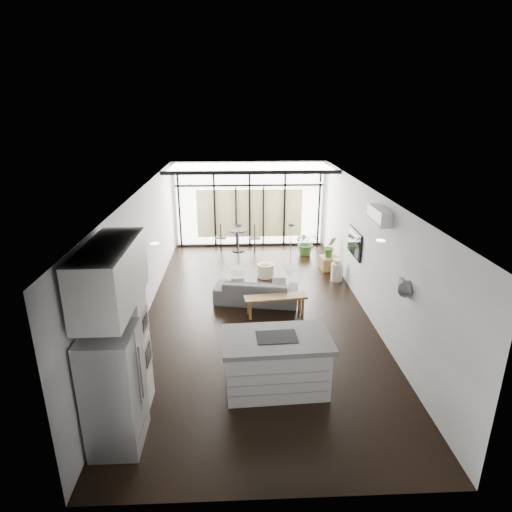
{
  "coord_description": "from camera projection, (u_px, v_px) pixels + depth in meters",
  "views": [
    {
      "loc": [
        -0.42,
        -8.88,
        4.51
      ],
      "look_at": [
        0.0,
        0.3,
        1.25
      ],
      "focal_mm": 30.0,
      "sensor_mm": 36.0,
      "label": 1
    }
  ],
  "objects": [
    {
      "name": "appliance_column",
      "position": [
        128.0,
        345.0,
        6.47
      ],
      "size": [
        0.55,
        0.58,
        2.14
      ],
      "primitive_type": "cube",
      "color": "silver",
      "rests_on": "floor"
    },
    {
      "name": "wall_front",
      "position": [
        278.0,
        404.0,
        4.71
      ],
      "size": [
        5.0,
        0.02,
        2.8
      ],
      "primitive_type": "cube",
      "color": "silver",
      "rests_on": "ground"
    },
    {
      "name": "ceiling",
      "position": [
        257.0,
        191.0,
        8.95
      ],
      "size": [
        5.0,
        10.0,
        0.0
      ],
      "primitive_type": "cube",
      "color": "silver",
      "rests_on": "ground"
    },
    {
      "name": "island",
      "position": [
        276.0,
        363.0,
        7.06
      ],
      "size": [
        1.82,
        1.14,
        0.97
      ],
      "primitive_type": "cube",
      "rotation": [
        0.0,
        0.0,
        0.05
      ],
      "color": "silver",
      "rests_on": "floor"
    },
    {
      "name": "wall_left",
      "position": [
        142.0,
        256.0,
        9.31
      ],
      "size": [
        0.02,
        10.0,
        2.8
      ],
      "primitive_type": "cube",
      "color": "silver",
      "rests_on": "ground"
    },
    {
      "name": "glazing",
      "position": [
        250.0,
        205.0,
        14.01
      ],
      "size": [
        5.0,
        0.2,
        2.8
      ],
      "primitive_type": "cube",
      "color": "black",
      "rests_on": "ground"
    },
    {
      "name": "bistro_set",
      "position": [
        238.0,
        241.0,
        13.87
      ],
      "size": [
        1.45,
        0.68,
        0.68
      ],
      "primitive_type": "cube",
      "rotation": [
        0.0,
        0.0,
        -0.08
      ],
      "color": "black",
      "rests_on": "floor"
    },
    {
      "name": "neighbour_building",
      "position": [
        250.0,
        214.0,
        14.18
      ],
      "size": [
        3.5,
        0.02,
        1.6
      ],
      "primitive_type": "cube",
      "color": "#F5EBA5",
      "rests_on": "ground"
    },
    {
      "name": "crate",
      "position": [
        329.0,
        263.0,
        12.35
      ],
      "size": [
        0.55,
        0.55,
        0.37
      ],
      "primitive_type": "cube",
      "rotation": [
        0.0,
        0.0,
        0.11
      ],
      "color": "brown",
      "rests_on": "floor"
    },
    {
      "name": "cooktop",
      "position": [
        277.0,
        337.0,
        6.89
      ],
      "size": [
        0.68,
        0.47,
        0.01
      ],
      "primitive_type": "cube",
      "rotation": [
        0.0,
        0.0,
        0.05
      ],
      "color": "black",
      "rests_on": "island"
    },
    {
      "name": "plant_tall",
      "position": [
        306.0,
        245.0,
        13.5
      ],
      "size": [
        0.88,
        0.94,
        0.62
      ],
      "primitive_type": "imported",
      "rotation": [
        0.0,
        0.0,
        0.22
      ],
      "color": "#376129",
      "rests_on": "floor"
    },
    {
      "name": "pendant_left",
      "position": [
        239.0,
        273.0,
        6.7
      ],
      "size": [
        0.26,
        0.26,
        0.18
      ],
      "primitive_type": "cone",
      "color": "silver",
      "rests_on": "ceiling"
    },
    {
      "name": "skylight",
      "position": [
        250.0,
        167.0,
        12.72
      ],
      "size": [
        4.7,
        1.9,
        0.06
      ],
      "primitive_type": "cube",
      "color": "silver",
      "rests_on": "ceiling"
    },
    {
      "name": "tv",
      "position": [
        355.0,
        243.0,
        10.49
      ],
      "size": [
        0.05,
        1.1,
        0.65
      ],
      "primitive_type": "cube",
      "color": "black",
      "rests_on": "wall_right"
    },
    {
      "name": "floor",
      "position": [
        257.0,
        311.0,
        9.88
      ],
      "size": [
        5.0,
        10.0,
        0.0
      ],
      "primitive_type": "cube",
      "color": "black",
      "rests_on": "ground"
    },
    {
      "name": "sofa",
      "position": [
        256.0,
        287.0,
        10.23
      ],
      "size": [
        2.05,
        0.91,
        0.78
      ],
      "primitive_type": "imported",
      "rotation": [
        0.0,
        0.0,
        2.97
      ],
      "color": "#4C4C4E",
      "rests_on": "floor"
    },
    {
      "name": "framed_art",
      "position": [
        138.0,
        257.0,
        8.79
      ],
      "size": [
        0.04,
        0.7,
        0.9
      ],
      "primitive_type": "cube",
      "color": "black",
      "rests_on": "wall_left"
    },
    {
      "name": "pouf",
      "position": [
        265.0,
        270.0,
        11.81
      ],
      "size": [
        0.51,
        0.51,
        0.37
      ],
      "primitive_type": "cylinder",
      "rotation": [
        0.0,
        0.0,
        -0.11
      ],
      "color": "beige",
      "rests_on": "floor"
    },
    {
      "name": "wall_back",
      "position": [
        250.0,
        204.0,
        14.12
      ],
      "size": [
        5.0,
        0.02,
        2.8
      ],
      "primitive_type": "cube",
      "color": "silver",
      "rests_on": "ground"
    },
    {
      "name": "wall_right",
      "position": [
        369.0,
        252.0,
        9.52
      ],
      "size": [
        0.02,
        10.0,
        2.8
      ],
      "primitive_type": "cube",
      "color": "silver",
      "rests_on": "ground"
    },
    {
      "name": "console_bench",
      "position": [
        275.0,
        305.0,
        9.66
      ],
      "size": [
        1.44,
        0.52,
        0.45
      ],
      "primitive_type": "cube",
      "rotation": [
        0.0,
        0.0,
        0.12
      ],
      "color": "brown",
      "rests_on": "floor"
    },
    {
      "name": "plant_crate",
      "position": [
        330.0,
        253.0,
        12.24
      ],
      "size": [
        0.45,
        0.67,
        0.27
      ],
      "primitive_type": "imported",
      "rotation": [
        0.0,
        0.0,
        0.19
      ],
      "color": "#376129",
      "rests_on": "crate"
    },
    {
      "name": "upper_cabinets",
      "position": [
        111.0,
        276.0,
        5.71
      ],
      "size": [
        0.62,
        1.75,
        0.86
      ],
      "primitive_type": "cube",
      "color": "silver",
      "rests_on": "wall_left"
    },
    {
      "name": "pendant_right",
      "position": [
        290.0,
        272.0,
        6.73
      ],
      "size": [
        0.26,
        0.26,
        0.18
      ],
      "primitive_type": "cone",
      "color": "silver",
      "rests_on": "ceiling"
    },
    {
      "name": "ac_unit",
      "position": [
        379.0,
        215.0,
        8.41
      ],
      "size": [
        0.22,
        0.9,
        0.3
      ],
      "primitive_type": "cube",
      "color": "white",
      "rests_on": "wall_right"
    },
    {
      "name": "fridge",
      "position": [
        114.0,
        389.0,
        5.78
      ],
      "size": [
        0.67,
        0.84,
        1.74
      ],
      "primitive_type": "cube",
      "color": "#A9AAAF",
      "rests_on": "floor"
    },
    {
      "name": "milk_can",
      "position": [
        337.0,
        270.0,
        11.51
      ],
      "size": [
        0.35,
        0.35,
        0.61
      ],
      "primitive_type": "cylinder",
      "rotation": [
        0.0,
        0.0,
        -0.11
      ],
      "color": "beige",
      "rests_on": "floor"
    }
  ]
}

